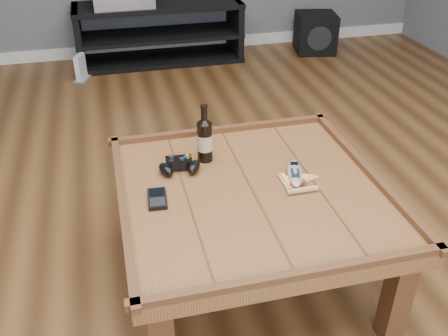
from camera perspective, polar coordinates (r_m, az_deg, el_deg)
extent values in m
plane|color=#3F2512|center=(2.19, 2.85, -12.22)|extent=(6.00, 6.00, 0.00)
cube|color=silver|center=(4.75, -7.60, 13.56)|extent=(5.00, 0.02, 0.10)
cube|color=brown|center=(1.92, 3.18, -3.19)|extent=(1.00, 1.00, 0.06)
cube|color=#3F2210|center=(1.93, 19.13, -13.77)|extent=(0.08, 0.08, 0.39)
cube|color=#3F2210|center=(2.33, -9.94, -3.33)|extent=(0.08, 0.08, 0.39)
cube|color=#3F2210|center=(2.50, 9.52, -0.67)|extent=(0.08, 0.08, 0.39)
cube|color=#3F2210|center=(2.30, -0.24, 4.44)|extent=(1.03, 0.03, 0.03)
cube|color=#3F2210|center=(1.54, 8.49, -11.96)|extent=(1.03, 0.03, 0.03)
cube|color=#3F2210|center=(2.07, 16.17, -0.26)|extent=(0.03, 1.03, 0.03)
cube|color=#3F2210|center=(1.84, -11.48, -4.13)|extent=(0.03, 1.03, 0.03)
cube|color=black|center=(4.40, -7.59, 17.94)|extent=(1.40, 0.45, 0.04)
cube|color=black|center=(4.47, -7.36, 14.83)|extent=(1.40, 0.45, 0.03)
cube|color=black|center=(4.53, -7.18, 12.29)|extent=(1.40, 0.45, 0.04)
cube|color=black|center=(4.44, -16.23, 14.01)|extent=(0.05, 0.44, 0.50)
cube|color=black|center=(4.58, 1.27, 15.77)|extent=(0.05, 0.44, 0.50)
cylinder|color=black|center=(2.05, -2.21, 3.00)|extent=(0.06, 0.06, 0.17)
cone|color=black|center=(2.00, -2.27, 5.50)|extent=(0.06, 0.06, 0.03)
cylinder|color=black|center=(1.99, -2.28, 6.28)|extent=(0.03, 0.03, 0.06)
cylinder|color=black|center=(1.97, -2.30, 7.08)|extent=(0.03, 0.03, 0.01)
cylinder|color=#C1AD8B|center=(2.05, -2.21, 3.00)|extent=(0.06, 0.06, 0.07)
cube|color=black|center=(2.03, -5.17, 0.62)|extent=(0.11, 0.07, 0.04)
ellipsoid|color=black|center=(1.99, -6.66, -0.16)|extent=(0.07, 0.10, 0.04)
ellipsoid|color=black|center=(2.00, -3.48, 0.12)|extent=(0.08, 0.10, 0.04)
cylinder|color=black|center=(2.02, -6.03, 1.24)|extent=(0.02, 0.02, 0.01)
cylinder|color=black|center=(2.01, -4.83, 1.02)|extent=(0.02, 0.02, 0.01)
cylinder|color=yellow|center=(2.03, -4.22, 1.46)|extent=(0.01, 0.01, 0.01)
cylinder|color=red|center=(2.03, -3.91, 1.34)|extent=(0.01, 0.01, 0.01)
cylinder|color=#0C33CC|center=(2.02, -4.48, 1.29)|extent=(0.01, 0.01, 0.01)
cylinder|color=#0C9919|center=(2.02, -4.16, 1.17)|extent=(0.01, 0.01, 0.01)
cylinder|color=tan|center=(1.90, 8.93, -2.50)|extent=(0.12, 0.02, 0.02)
cylinder|color=#A01E14|center=(1.92, 7.91, -1.74)|extent=(0.03, 0.03, 0.00)
cylinder|color=#A01E14|center=(1.94, 8.96, -1.51)|extent=(0.03, 0.03, 0.00)
cylinder|color=#A01E14|center=(1.96, 8.09, -1.09)|extent=(0.03, 0.03, 0.00)
cylinder|color=#A01E14|center=(1.98, 7.41, -0.66)|extent=(0.03, 0.03, 0.00)
cylinder|color=#A01E14|center=(2.00, 7.85, -0.24)|extent=(0.03, 0.03, 0.00)
cube|color=black|center=(1.85, -7.63, -3.50)|extent=(0.08, 0.13, 0.02)
cube|color=black|center=(1.87, -7.70, -2.76)|extent=(0.06, 0.05, 0.00)
cube|color=black|center=(1.82, -7.60, -3.85)|extent=(0.06, 0.06, 0.00)
ellipsoid|color=#8F959C|center=(1.99, 8.10, -0.61)|extent=(0.12, 0.21, 0.03)
cube|color=black|center=(2.03, 8.03, 0.50)|extent=(0.04, 0.03, 0.00)
cube|color=black|center=(1.97, 8.16, -0.57)|extent=(0.05, 0.07, 0.00)
cube|color=#ABAFB6|center=(4.17, -11.30, 18.30)|extent=(0.48, 0.02, 0.17)
cylinder|color=#ABAFB6|center=(4.15, -13.37, 18.02)|extent=(0.06, 0.02, 0.06)
cube|color=black|center=(4.78, 10.40, 14.96)|extent=(0.40, 0.40, 0.34)
cylinder|color=black|center=(4.62, 10.85, 14.33)|extent=(0.21, 0.05, 0.21)
cube|color=slate|center=(4.25, -15.88, 9.77)|extent=(0.14, 0.19, 0.01)
cube|color=silver|center=(4.21, -16.09, 11.07)|extent=(0.09, 0.15, 0.19)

